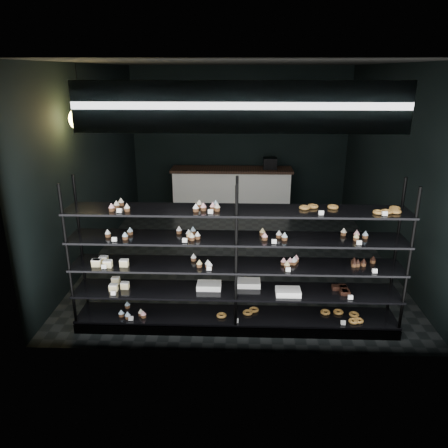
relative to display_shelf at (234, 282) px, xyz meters
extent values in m
cube|color=black|center=(0.05, 2.45, -0.62)|extent=(5.00, 6.00, 0.01)
cube|color=black|center=(0.05, 2.45, 2.57)|extent=(5.00, 6.00, 0.01)
cube|color=black|center=(0.05, 5.45, 0.97)|extent=(5.00, 0.01, 3.20)
cube|color=black|center=(0.05, -0.55, 0.97)|extent=(5.00, 0.01, 3.20)
cube|color=black|center=(-2.45, 2.45, 0.97)|extent=(0.01, 6.00, 3.20)
cube|color=black|center=(2.55, 2.45, 0.97)|extent=(0.01, 6.00, 3.20)
cube|color=black|center=(0.02, 0.00, -0.57)|extent=(4.00, 0.50, 0.12)
cylinder|color=black|center=(-1.95, -0.22, 0.36)|extent=(0.04, 0.04, 1.85)
cylinder|color=black|center=(-1.95, 0.22, 0.36)|extent=(0.04, 0.04, 1.85)
cylinder|color=black|center=(0.02, -0.22, 0.36)|extent=(0.04, 0.04, 1.85)
cylinder|color=black|center=(0.02, 0.22, 0.36)|extent=(0.04, 0.04, 1.85)
cylinder|color=black|center=(1.99, -0.22, 0.36)|extent=(0.04, 0.04, 1.85)
cylinder|color=black|center=(1.99, 0.22, 0.36)|extent=(0.04, 0.04, 1.85)
cube|color=black|center=(0.02, 0.00, -0.48)|extent=(4.00, 0.50, 0.03)
cube|color=black|center=(0.02, 0.00, -0.13)|extent=(4.00, 0.50, 0.02)
cube|color=black|center=(0.02, 0.00, 0.22)|extent=(4.00, 0.50, 0.02)
cube|color=black|center=(0.02, 0.00, 0.57)|extent=(4.00, 0.50, 0.02)
cube|color=black|center=(0.02, 0.00, 0.92)|extent=(4.00, 0.50, 0.02)
cube|color=white|center=(-1.29, -0.18, 0.96)|extent=(0.06, 0.04, 0.06)
cube|color=white|center=(-0.29, -0.18, 0.96)|extent=(0.06, 0.04, 0.06)
cube|color=white|center=(0.97, -0.18, 0.96)|extent=(0.05, 0.04, 0.06)
cube|color=white|center=(1.66, -0.18, 0.96)|extent=(0.06, 0.04, 0.06)
cube|color=white|center=(-1.39, -0.18, 0.61)|extent=(0.06, 0.04, 0.06)
cube|color=white|center=(-0.54, -0.18, 0.61)|extent=(0.05, 0.04, 0.06)
cube|color=white|center=(0.45, -0.18, 0.61)|extent=(0.06, 0.04, 0.06)
cube|color=white|center=(1.40, -0.18, 0.61)|extent=(0.06, 0.04, 0.06)
cube|color=white|center=(-1.49, -0.18, 0.26)|extent=(0.06, 0.04, 0.06)
cube|color=white|center=(-0.34, -0.18, 0.26)|extent=(0.06, 0.04, 0.06)
cube|color=white|center=(0.61, -0.18, 0.26)|extent=(0.05, 0.04, 0.06)
cube|color=white|center=(1.59, -0.18, 0.26)|extent=(0.06, 0.04, 0.06)
cube|color=white|center=(-1.44, -0.18, -0.09)|extent=(0.06, 0.04, 0.06)
cube|color=white|center=(1.35, -0.18, -0.09)|extent=(0.06, 0.04, 0.06)
cube|color=white|center=(-1.26, -0.18, -0.44)|extent=(0.06, 0.04, 0.06)
cube|color=white|center=(0.06, -0.18, -0.44)|extent=(0.05, 0.04, 0.06)
cube|color=white|center=(1.32, -0.18, -0.44)|extent=(0.06, 0.04, 0.06)
cube|color=#0D1345|center=(0.05, -0.47, 2.12)|extent=(3.20, 0.04, 0.45)
cube|color=white|center=(0.05, -0.49, 2.12)|extent=(3.30, 0.02, 0.50)
cylinder|color=black|center=(-2.15, 1.27, 2.27)|extent=(0.01, 0.01, 0.56)
sphere|color=#FFCB59|center=(-2.15, 1.27, 1.82)|extent=(0.33, 0.33, 0.33)
cube|color=white|center=(-0.13, 4.95, -0.17)|extent=(2.65, 0.60, 0.92)
cube|color=black|center=(-0.13, 4.95, 0.32)|extent=(2.75, 0.65, 0.06)
cube|color=black|center=(0.73, 4.95, 0.48)|extent=(0.30, 0.30, 0.25)
camera|label=1|loc=(0.05, -4.83, 2.46)|focal=35.00mm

